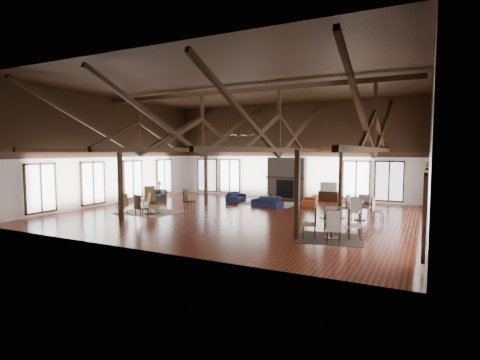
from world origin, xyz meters
The scene contains 31 objects.
floor centered at (0.00, 0.00, 0.00)m, with size 16.00×16.00×0.00m, color maroon.
ceiling centered at (0.00, 0.00, 6.00)m, with size 16.00×14.00×0.02m, color black.
wall_back centered at (0.00, 7.00, 3.00)m, with size 16.00×0.02×6.00m, color white.
wall_front centered at (0.00, -7.00, 3.00)m, with size 16.00×0.02×6.00m, color white.
wall_left centered at (-8.00, 0.00, 3.00)m, with size 0.02×14.00×6.00m, color white.
wall_right centered at (8.00, 0.00, 3.00)m, with size 0.02×14.00×6.00m, color white.
roof_truss centered at (0.00, 0.00, 4.03)m, with size 15.60×14.07×3.14m.
post_grid centered at (0.00, 0.00, 1.52)m, with size 8.16×7.16×3.05m.
fireplace centered at (0.00, 6.67, 1.29)m, with size 2.50×0.69×2.60m.
ceiling_fan centered at (0.50, -1.00, 3.73)m, with size 1.60×1.60×0.75m.
sofa_navy_front centered at (0.23, 2.92, 0.26)m, with size 1.76×0.69×0.52m, color #131836.
sofa_navy_left centered at (-2.25, 4.08, 0.27)m, with size 0.73×1.87×0.55m, color #161B3D.
sofa_orange centered at (2.16, 4.40, 0.27)m, with size 0.72×1.83×0.54m, color #93391C.
coffee_table centered at (-0.01, 4.02, 0.38)m, with size 1.27×0.92×0.44m.
vase centered at (0.01, 3.99, 0.54)m, with size 0.19×0.19×0.20m, color #B2B2B2.
armchair centered at (-6.61, 2.10, 0.33)m, with size 1.03×0.90×0.67m, color #363639.
side_table_lamp centered at (-6.89, 2.71, 0.45)m, with size 0.47×0.47×1.19m.
rocking_chair_a centered at (-4.75, -0.74, 0.58)m, with size 1.06×0.98×1.22m.
rocking_chair_b centered at (-3.69, -1.86, 0.49)m, with size 0.81×0.89×1.03m.
rocking_chair_c centered at (-4.96, -2.39, 0.46)m, with size 0.82×0.53×0.98m.
side_chair_a centered at (-2.70, -0.30, 0.64)m, with size 0.56×0.56×1.11m.
side_chair_b centered at (-3.29, -3.11, 0.63)m, with size 0.56×0.56×1.09m.
cafe_table_near centered at (5.06, -2.90, 0.53)m, with size 2.06×2.06×1.06m.
cafe_table_far centered at (5.35, 1.17, 0.52)m, with size 2.01×2.01×1.03m.
cup_near centered at (5.07, -2.84, 0.81)m, with size 0.14×0.14×0.11m, color #B2B2B2.
cup_far centered at (5.44, 1.12, 0.80)m, with size 0.14×0.14×0.11m, color #B2B2B2.
tv_console centered at (2.64, 6.75, 0.29)m, with size 1.16×0.44×0.58m, color black.
television centered at (2.64, 6.75, 0.86)m, with size 0.97×0.13×0.56m, color #B2B2B2.
rug_tan centered at (-4.22, -1.37, 0.01)m, with size 2.84×2.23×0.01m, color tan.
rug_navy centered at (-0.02, 4.02, 0.01)m, with size 3.02×2.27×0.01m, color #191A47.
rug_dark centered at (5.04, -2.93, 0.01)m, with size 2.16×1.96×0.01m, color black.
Camera 1 is at (7.94, -15.60, 2.99)m, focal length 28.00 mm.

